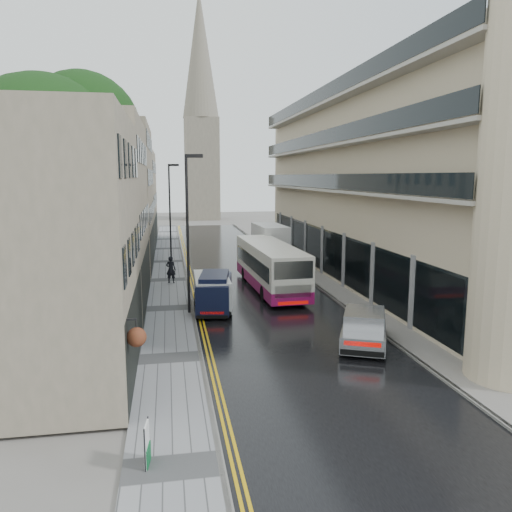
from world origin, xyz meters
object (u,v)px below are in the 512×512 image
object	(u,v)px
white_lorry	(261,249)
navy_van	(198,298)
tree_near	(46,192)
pedestrian	(171,270)
lamp_post_far	(170,213)
white_van	(197,299)
silver_hatchback	(342,336)
cream_bus	(263,276)
tree_far	(88,196)
estate_sign	(147,444)
lamp_post_near	(188,236)

from	to	relation	value
white_lorry	navy_van	world-z (taller)	white_lorry
tree_near	pedestrian	world-z (taller)	tree_near
white_lorry	lamp_post_far	size ratio (longest dim) A/B	0.82
white_lorry	white_van	bearing A→B (deg)	-118.00
silver_hatchback	navy_van	distance (m)	9.08
tree_near	cream_bus	world-z (taller)	tree_near
navy_van	lamp_post_far	world-z (taller)	lamp_post_far
navy_van	lamp_post_far	size ratio (longest dim) A/B	0.52
tree_far	pedestrian	size ratio (longest dim) A/B	6.29
white_lorry	white_van	xyz separation A→B (m)	(-6.05, -12.90, -0.85)
tree_near	navy_van	bearing A→B (deg)	-19.52
tree_far	pedestrian	distance (m)	10.67
navy_van	estate_sign	xyz separation A→B (m)	(-2.23, -14.22, -0.49)
tree_far	estate_sign	size ratio (longest dim) A/B	10.87
tree_far	navy_van	world-z (taller)	tree_far
lamp_post_near	estate_sign	distance (m)	15.71
tree_near	estate_sign	xyz separation A→B (m)	(5.97, -17.13, -6.25)
tree_near	white_lorry	xyz separation A→B (m)	(14.25, 10.21, -5.05)
white_van	lamp_post_near	distance (m)	3.59
cream_bus	lamp_post_far	xyz separation A→B (m)	(-5.61, 15.65, 2.89)
tree_far	lamp_post_far	bearing A→B (deg)	23.65
tree_near	cream_bus	xyz separation A→B (m)	(12.51, 0.24, -5.34)
cream_bus	estate_sign	xyz separation A→B (m)	(-6.53, -17.37, -0.91)
cream_bus	pedestrian	bearing A→B (deg)	131.21
navy_van	pedestrian	distance (m)	9.29
tree_near	white_van	distance (m)	10.45
cream_bus	white_lorry	size ratio (longest dim) A/B	1.62
estate_sign	lamp_post_far	bearing A→B (deg)	94.56
lamp_post_near	white_lorry	bearing A→B (deg)	78.78
pedestrian	lamp_post_near	bearing A→B (deg)	113.69
white_lorry	lamp_post_far	world-z (taller)	lamp_post_far
white_van	white_lorry	bearing A→B (deg)	66.16
estate_sign	silver_hatchback	bearing A→B (deg)	48.22
lamp_post_far	tree_far	bearing A→B (deg)	-137.92
white_lorry	tree_far	bearing A→B (deg)	165.80
lamp_post_far	lamp_post_near	bearing A→B (deg)	-68.80
white_van	lamp_post_far	distance (m)	18.94
estate_sign	tree_near	bearing A→B (deg)	115.38
white_van	pedestrian	bearing A→B (deg)	100.07
lamp_post_far	white_van	bearing A→B (deg)	-67.55
cream_bus	white_lorry	distance (m)	10.13
silver_hatchback	white_van	world-z (taller)	white_van
tree_near	lamp_post_near	world-z (taller)	tree_near
white_van	pedestrian	world-z (taller)	pedestrian
white_lorry	navy_van	xyz separation A→B (m)	(-6.05, -13.12, -0.72)
tree_far	lamp_post_near	size ratio (longest dim) A/B	1.41
navy_van	tree_far	bearing A→B (deg)	125.52
tree_far	lamp_post_near	world-z (taller)	tree_far
tree_near	pedestrian	bearing A→B (deg)	42.67
cream_bus	white_van	bearing A→B (deg)	-147.89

